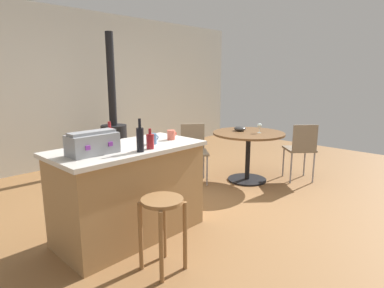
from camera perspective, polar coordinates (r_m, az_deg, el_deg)
ground_plane at (r=4.11m, az=1.90°, el=-10.48°), size 8.80×8.80×0.00m
back_wall at (r=6.21m, az=-19.36°, el=9.30°), size 8.00×0.10×2.70m
kitchen_island at (r=3.26m, az=-10.96°, el=-8.19°), size 1.46×0.74×0.91m
wooden_stool at (r=2.66m, az=-5.24°, el=-12.80°), size 0.34×0.34×0.61m
dining_table at (r=4.89m, az=9.92°, el=0.05°), size 1.06×1.06×0.74m
folding_chair_near at (r=5.07m, az=18.73°, el=-0.53°), size 0.57×0.57×0.88m
folding_chair_far at (r=4.82m, az=0.26°, el=-0.77°), size 0.56×0.56×0.86m
wood_stove at (r=5.75m, az=-13.61°, el=1.47°), size 0.44×0.45×2.28m
toolbox at (r=2.88m, az=-17.17°, el=0.14°), size 0.42×0.22×0.20m
bottle_0 at (r=3.17m, az=-14.30°, el=1.27°), size 0.07×0.07×0.24m
bottle_1 at (r=2.99m, az=-7.42°, el=0.53°), size 0.07×0.07×0.19m
bottle_2 at (r=2.87m, az=-9.16°, el=0.88°), size 0.07×0.07×0.30m
cup_0 at (r=3.41m, az=-3.68°, el=1.63°), size 0.12×0.08×0.10m
cup_1 at (r=3.20m, az=-7.02°, el=0.93°), size 0.13×0.09×0.10m
wine_glass at (r=4.82m, az=11.85°, el=3.17°), size 0.07×0.07×0.14m
serving_bowl at (r=4.97m, az=8.46°, el=2.72°), size 0.18×0.18×0.07m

